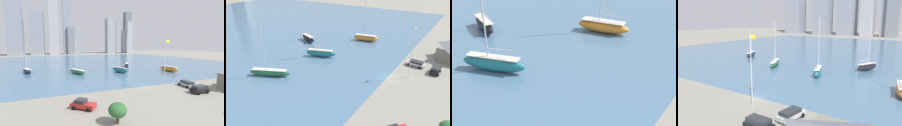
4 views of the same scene
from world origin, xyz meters
TOP-DOWN VIEW (x-y plane):
  - ground_plane at (0.00, 0.00)m, footprint 500.00×500.00m
  - flag_pole at (3.04, -4.28)m, footprint 1.24×0.14m
  - sailboat_green at (-14.82, 25.38)m, footprint 6.00×10.34m
  - sailboat_orange at (23.72, 17.39)m, footprint 4.18×9.59m
  - sailboat_black at (12.06, 35.21)m, footprint 5.00×8.50m
  - sailboat_teal at (2.33, 22.25)m, footprint 4.70×9.25m
  - parked_wagon_silver at (10.81, -4.14)m, footprint 2.80×5.19m
  - parked_suv_black at (9.04, -9.52)m, footprint 4.28×2.40m

SIDE VIEW (x-z plane):
  - ground_plane at x=0.00m, z-range 0.00..0.00m
  - parked_wagon_silver at x=10.81m, z-range 0.08..1.65m
  - sailboat_green at x=-14.82m, z-range -6.12..8.09m
  - parked_suv_black at x=9.04m, z-range 0.07..1.94m
  - sailboat_orange at x=23.72m, z-range -7.01..9.37m
  - sailboat_teal at x=2.33m, z-range -6.59..9.00m
  - sailboat_black at x=12.06m, z-range -6.53..8.95m
  - flag_pole at x=3.04m, z-range 0.50..13.32m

